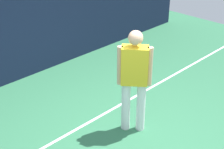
# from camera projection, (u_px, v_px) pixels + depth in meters

# --- Properties ---
(ground_plane) EXTENTS (12.00, 12.00, 0.00)m
(ground_plane) POSITION_uv_depth(u_px,v_px,m) (130.00, 139.00, 5.32)
(ground_plane) COLOR #2D6B47
(back_fence) EXTENTS (10.00, 0.10, 2.76)m
(back_fence) POSITION_uv_depth(u_px,v_px,m) (17.00, 13.00, 6.55)
(back_fence) COLOR #141E38
(back_fence) RESTS_ON ground
(court_line) EXTENTS (9.00, 0.05, 0.00)m
(court_line) POSITION_uv_depth(u_px,v_px,m) (96.00, 118.00, 5.81)
(court_line) COLOR white
(court_line) RESTS_ON ground
(tennis_player) EXTENTS (0.43, 0.45, 1.70)m
(tennis_player) POSITION_uv_depth(u_px,v_px,m) (134.00, 76.00, 5.12)
(tennis_player) COLOR white
(tennis_player) RESTS_ON ground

